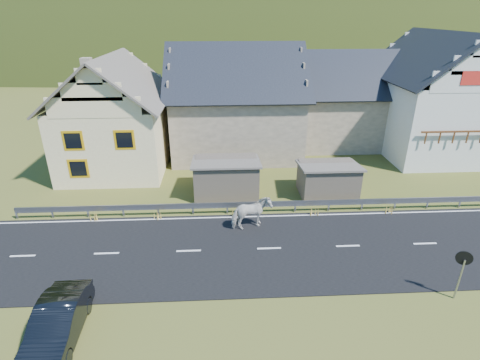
{
  "coord_description": "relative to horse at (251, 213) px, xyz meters",
  "views": [
    {
      "loc": [
        -2.28,
        -15.5,
        10.84
      ],
      "look_at": [
        -1.26,
        3.71,
        2.15
      ],
      "focal_mm": 28.0,
      "sensor_mm": 36.0,
      "label": 1
    }
  ],
  "objects": [
    {
      "name": "ground",
      "position": [
        0.74,
        -2.01,
        -0.93
      ],
      "size": [
        160.0,
        160.0,
        0.0
      ],
      "primitive_type": "plane",
      "color": "#454F1A",
      "rests_on": "ground"
    },
    {
      "name": "conifer_patch",
      "position": [
        -54.26,
        107.99,
        5.07
      ],
      "size": [
        76.0,
        50.0,
        28.0
      ],
      "primitive_type": "ellipsoid",
      "color": "black",
      "rests_on": "ground"
    },
    {
      "name": "horse",
      "position": [
        0.0,
        0.0,
        0.0
      ],
      "size": [
        1.62,
        2.32,
        1.79
      ],
      "primitive_type": "imported",
      "rotation": [
        0.0,
        0.0,
        1.91
      ],
      "color": "beige",
      "rests_on": "road"
    },
    {
      "name": "road",
      "position": [
        0.74,
        -2.01,
        -0.91
      ],
      "size": [
        60.0,
        7.0,
        0.04
      ],
      "primitive_type": "cube",
      "color": "black",
      "rests_on": "ground"
    },
    {
      "name": "shed_left",
      "position": [
        -1.26,
        4.49,
        0.17
      ],
      "size": [
        4.3,
        3.3,
        2.4
      ],
      "primitive_type": "cube",
      "color": "brown",
      "rests_on": "ground"
    },
    {
      "name": "shed_right",
      "position": [
        5.24,
        3.99,
        0.07
      ],
      "size": [
        3.8,
        2.9,
        2.2
      ],
      "primitive_type": "cube",
      "color": "brown",
      "rests_on": "ground"
    },
    {
      "name": "car",
      "position": [
        -7.5,
        -7.2,
        -0.24
      ],
      "size": [
        1.66,
        4.29,
        1.39
      ],
      "primitive_type": "imported",
      "rotation": [
        0.0,
        0.0,
        0.04
      ],
      "color": "black",
      "rests_on": "ground"
    },
    {
      "name": "house_stone_b",
      "position": [
        9.74,
        14.99,
        3.3
      ],
      "size": [
        9.8,
        8.8,
        8.1
      ],
      "color": "tan",
      "rests_on": "ground"
    },
    {
      "name": "lane_markings",
      "position": [
        0.74,
        -2.01,
        -0.89
      ],
      "size": [
        60.0,
        6.6,
        0.01
      ],
      "primitive_type": "cube",
      "color": "silver",
      "rests_on": "road"
    },
    {
      "name": "house_white",
      "position": [
        15.74,
        11.99,
        4.13
      ],
      "size": [
        8.8,
        10.8,
        9.7
      ],
      "color": "silver",
      "rests_on": "ground"
    },
    {
      "name": "traffic_mirror",
      "position": [
        7.96,
        -5.83,
        0.73
      ],
      "size": [
        0.59,
        0.32,
        2.27
      ],
      "rotation": [
        0.0,
        0.0,
        -0.43
      ],
      "color": "#93969B",
      "rests_on": "ground"
    },
    {
      "name": "mountain",
      "position": [
        5.74,
        177.99,
        -20.93
      ],
      "size": [
        440.0,
        280.0,
        260.0
      ],
      "primitive_type": "ellipsoid",
      "color": "#242F10",
      "rests_on": "ground"
    },
    {
      "name": "house_cream",
      "position": [
        -9.27,
        9.99,
        3.42
      ],
      "size": [
        7.8,
        9.8,
        8.3
      ],
      "color": "#FFEDB0",
      "rests_on": "ground"
    },
    {
      "name": "house_stone_a",
      "position": [
        -0.26,
        12.99,
        3.7
      ],
      "size": [
        10.8,
        9.8,
        8.9
      ],
      "color": "tan",
      "rests_on": "ground"
    },
    {
      "name": "guardrail",
      "position": [
        0.74,
        1.68,
        -0.37
      ],
      "size": [
        28.1,
        0.09,
        0.75
      ],
      "color": "#93969B",
      "rests_on": "ground"
    }
  ]
}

